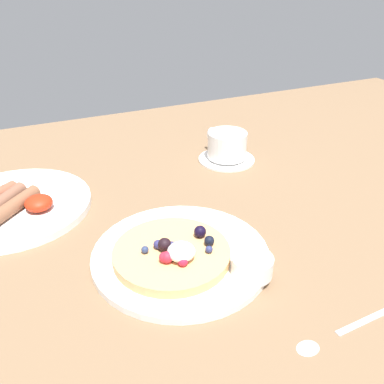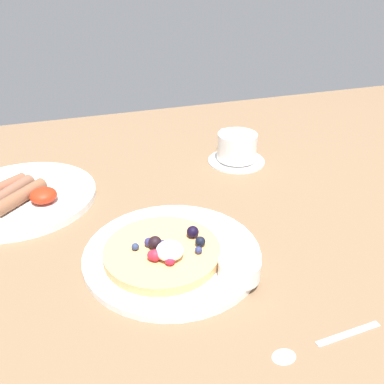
{
  "view_description": "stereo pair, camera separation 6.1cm",
  "coord_description": "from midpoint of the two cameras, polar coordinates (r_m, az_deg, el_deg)",
  "views": [
    {
      "loc": [
        -0.25,
        -0.54,
        0.39
      ],
      "look_at": [
        0.01,
        0.02,
        0.04
      ],
      "focal_mm": 38.71,
      "sensor_mm": 36.0,
      "label": 1
    },
    {
      "loc": [
        -0.19,
        -0.56,
        0.39
      ],
      "look_at": [
        0.01,
        0.02,
        0.04
      ],
      "focal_mm": 38.71,
      "sensor_mm": 36.0,
      "label": 2
    }
  ],
  "objects": [
    {
      "name": "coffee_saucer",
      "position": [
        0.92,
        2.87,
        4.6
      ],
      "size": [
        0.12,
        0.12,
        0.01
      ],
      "primitive_type": "cylinder",
      "color": "white",
      "rests_on": "ground_plane"
    },
    {
      "name": "syrup_ramekin",
      "position": [
        0.57,
        5.22,
        -10.14
      ],
      "size": [
        0.06,
        0.06,
        0.03
      ],
      "color": "white",
      "rests_on": "pancake_plate"
    },
    {
      "name": "coffee_cup",
      "position": [
        0.9,
        2.87,
        6.57
      ],
      "size": [
        0.08,
        0.11,
        0.06
      ],
      "color": "white",
      "rests_on": "coffee_saucer"
    },
    {
      "name": "ground_plane",
      "position": [
        0.72,
        -2.5,
        -4.83
      ],
      "size": [
        2.08,
        1.19,
        0.03
      ],
      "primitive_type": "cube",
      "color": "brown"
    },
    {
      "name": "pancake_plate",
      "position": [
        0.62,
        -4.42,
        -8.72
      ],
      "size": [
        0.26,
        0.26,
        0.01
      ],
      "primitive_type": "cylinder",
      "color": "white",
      "rests_on": "ground_plane"
    },
    {
      "name": "breakfast_plate",
      "position": [
        0.81,
        -25.5,
        -1.81
      ],
      "size": [
        0.27,
        0.27,
        0.01
      ],
      "primitive_type": "cylinder",
      "color": "white",
      "rests_on": "ground_plane"
    },
    {
      "name": "teaspoon",
      "position": [
        0.53,
        15.14,
        -18.83
      ],
      "size": [
        0.15,
        0.02,
        0.01
      ],
      "color": "silver",
      "rests_on": "ground_plane"
    },
    {
      "name": "pancake_with_berries",
      "position": [
        0.6,
        -5.62,
        -8.46
      ],
      "size": [
        0.17,
        0.17,
        0.04
      ],
      "color": "#E3A363",
      "rests_on": "pancake_plate"
    },
    {
      "name": "fried_breakfast",
      "position": [
        0.79,
        -26.33,
        -1.4
      ],
      "size": [
        0.16,
        0.13,
        0.03
      ],
      "color": "brown",
      "rests_on": "breakfast_plate"
    }
  ]
}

